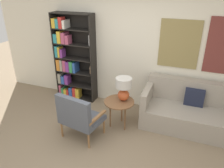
{
  "coord_description": "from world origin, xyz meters",
  "views": [
    {
      "loc": [
        1.34,
        -2.31,
        2.61
      ],
      "look_at": [
        0.06,
        1.06,
        0.9
      ],
      "focal_mm": 35.0,
      "sensor_mm": 36.0,
      "label": 1
    }
  ],
  "objects_px": {
    "side_table": "(119,104)",
    "table_lamp": "(124,87)",
    "bookshelf": "(70,61)",
    "couch": "(192,112)",
    "armchair": "(78,115)"
  },
  "relations": [
    {
      "from": "side_table",
      "to": "table_lamp",
      "type": "bearing_deg",
      "value": 51.95
    },
    {
      "from": "side_table",
      "to": "table_lamp",
      "type": "xyz_separation_m",
      "value": [
        0.06,
        0.07,
        0.32
      ]
    },
    {
      "from": "bookshelf",
      "to": "side_table",
      "type": "height_order",
      "value": "bookshelf"
    },
    {
      "from": "bookshelf",
      "to": "table_lamp",
      "type": "distance_m",
      "value": 1.68
    },
    {
      "from": "couch",
      "to": "table_lamp",
      "type": "height_order",
      "value": "table_lamp"
    },
    {
      "from": "couch",
      "to": "side_table",
      "type": "xyz_separation_m",
      "value": [
        -1.31,
        -0.51,
        0.18
      ]
    },
    {
      "from": "couch",
      "to": "side_table",
      "type": "distance_m",
      "value": 1.42
    },
    {
      "from": "couch",
      "to": "bookshelf",
      "type": "bearing_deg",
      "value": 174.79
    },
    {
      "from": "bookshelf",
      "to": "couch",
      "type": "distance_m",
      "value": 2.86
    },
    {
      "from": "armchair",
      "to": "side_table",
      "type": "relative_size",
      "value": 1.54
    },
    {
      "from": "bookshelf",
      "to": "couch",
      "type": "xyz_separation_m",
      "value": [
        2.79,
        -0.25,
        -0.61
      ]
    },
    {
      "from": "armchair",
      "to": "couch",
      "type": "distance_m",
      "value": 2.18
    },
    {
      "from": "bookshelf",
      "to": "side_table",
      "type": "relative_size",
      "value": 3.51
    },
    {
      "from": "couch",
      "to": "table_lamp",
      "type": "relative_size",
      "value": 4.1
    },
    {
      "from": "side_table",
      "to": "table_lamp",
      "type": "relative_size",
      "value": 1.26
    }
  ]
}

